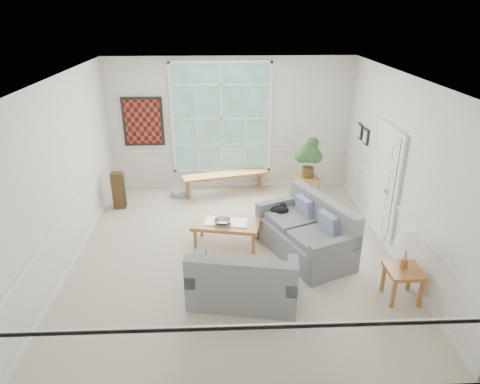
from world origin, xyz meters
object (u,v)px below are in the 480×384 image
loveseat_right (305,228)px  loveseat_front (244,275)px  coffee_table (226,233)px  end_table (306,188)px  side_table (402,284)px

loveseat_right → loveseat_front: size_ratio=1.17×
loveseat_right → coffee_table: loveseat_right is taller
coffee_table → end_table: bearing=57.8°
coffee_table → side_table: (2.54, -1.69, 0.03)m
end_table → loveseat_front: bearing=-114.1°
end_table → loveseat_right: bearing=-101.7°
coffee_table → side_table: side_table is taller
loveseat_front → loveseat_right: bearing=58.3°
end_table → side_table: (0.73, -3.62, 0.00)m
coffee_table → end_table: 2.65m
coffee_table → loveseat_right: bearing=-4.4°
side_table → loveseat_front: bearing=178.0°
loveseat_front → coffee_table: (-0.23, 1.61, -0.20)m
coffee_table → side_table: bearing=-22.6°
loveseat_right → end_table: size_ratio=3.63×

